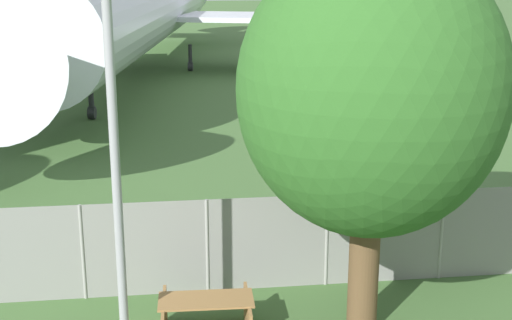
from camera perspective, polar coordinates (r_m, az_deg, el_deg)
name	(u,v)px	position (r m, az deg, el deg)	size (l,w,h in m)	color
perimeter_fence	(207,246)	(14.99, -3.92, -6.89)	(56.07, 0.07, 2.05)	gray
airplane	(139,9)	(43.92, -9.31, 11.86)	(38.49, 48.03, 13.35)	white
picnic_bench_near_cabin	(206,313)	(13.53, -4.00, -12.10)	(1.81, 1.47, 0.76)	olive
tree_left_of_cabin	(372,91)	(12.65, 9.23, 5.47)	(4.76, 4.76, 7.22)	brown
light_mast	(113,127)	(11.79, -11.34, 2.60)	(0.44, 0.44, 6.69)	#99999E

